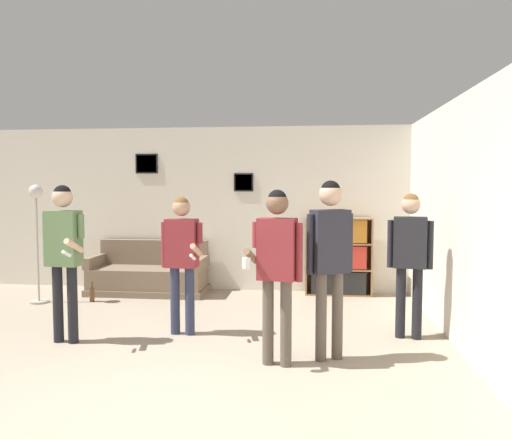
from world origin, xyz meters
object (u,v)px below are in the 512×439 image
Objects in this scene: bottle_on_floor at (92,294)px; drinking_cup at (325,214)px; bookshelf at (338,256)px; person_spectator_near_bookshelf at (330,249)px; person_player_foreground_center at (182,251)px; person_watcher_holding_cup at (277,258)px; floor_lamp at (37,222)px; couch at (149,276)px; person_player_foreground_left at (64,246)px; person_spectator_far_right at (410,250)px.

drinking_cup is at bearing 14.43° from bottle_on_floor.
person_spectator_near_bookshelf is (-0.24, -3.02, 0.50)m from bookshelf.
person_player_foreground_center is at bearing -39.27° from bottle_on_floor.
person_watcher_holding_cup is at bearing -99.40° from drinking_cup.
couch is at bearing 31.29° from floor_lamp.
couch is at bearing 117.66° from person_player_foreground_center.
bottle_on_floor is (-2.95, 2.34, -0.93)m from person_watcher_holding_cup.
bookshelf is 0.76× the size of person_player_foreground_center.
person_spectator_far_right is (3.81, 0.59, -0.07)m from person_player_foreground_left.
drinking_cup is (2.83, 0.20, 1.00)m from couch.
drinking_cup is (2.92, 2.80, 0.20)m from person_player_foreground_left.
person_spectator_near_bookshelf reaches higher than person_spectator_far_right.
person_watcher_holding_cup is 1.76m from person_spectator_far_right.
person_spectator_near_bookshelf is (2.89, -0.23, 0.03)m from person_player_foreground_left.
bookshelf is at bearing 3.78° from couch.
person_spectator_near_bookshelf is 4.18m from bottle_on_floor.
drinking_cup is at bearing 80.60° from person_watcher_holding_cup.
person_spectator_near_bookshelf is 6.01× the size of bottle_on_floor.
bookshelf is 4.22m from person_player_foreground_left.
person_watcher_holding_cup is 3.88m from bottle_on_floor.
person_spectator_far_right is at bearing -67.88° from drinking_cup.
couch is 1.05× the size of person_spectator_near_bookshelf.
person_spectator_near_bookshelf reaches higher than drinking_cup.
person_spectator_far_right is at bearing 35.59° from person_watcher_holding_cup.
couch is 0.97m from bottle_on_floor.
person_spectator_near_bookshelf is at bearing -31.58° from bottle_on_floor.
person_player_foreground_center is at bearing -27.09° from floor_lamp.
floor_lamp is 1.09× the size of person_player_foreground_center.
couch is at bearing -175.93° from drinking_cup.
person_player_foreground_left reaches higher than drinking_cup.
person_player_foreground_center is at bearing -62.34° from couch.
bookshelf is 0.72× the size of person_watcher_holding_cup.
couch is at bearing 88.13° from person_player_foreground_left.
person_spectator_far_right is (3.73, -2.01, 0.73)m from couch.
floor_lamp is at bearing 149.53° from person_watcher_holding_cup.
person_watcher_holding_cup is (-0.75, -3.23, 0.44)m from bookshelf.
bottle_on_floor is (-1.78, 1.45, -0.87)m from person_player_foreground_center.
person_player_foreground_left is (-0.08, -2.59, 0.80)m from couch.
bookshelf is 4.13× the size of bottle_on_floor.
person_player_foreground_center is 0.90× the size of person_spectator_near_bookshelf.
person_watcher_holding_cup is at bearing -10.43° from person_player_foreground_left.
person_spectator_near_bookshelf is (2.81, -2.82, 0.83)m from couch.
couch is 6.30× the size of bottle_on_floor.
couch is 1.89m from floor_lamp.
bottle_on_floor is 3.78m from drinking_cup.
person_player_foreground_center is 2.46m from bottle_on_floor.
person_player_foreground_center is (1.21, 0.44, -0.10)m from person_player_foreground_left.
drinking_cup is (-0.22, 0.00, 0.67)m from bookshelf.
person_spectator_far_right is at bearing 3.15° from person_player_foreground_center.
floor_lamp is at bearing 154.97° from person_spectator_near_bookshelf.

